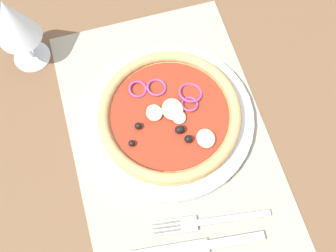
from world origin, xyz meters
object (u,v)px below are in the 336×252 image
plate (170,119)px  pizza (170,114)px  fork (204,222)px  wine_glass (12,21)px  knife (196,247)px

plate → pizza: size_ratio=1.19×
plate → fork: size_ratio=1.52×
fork → wine_glass: wine_glass is taller
fork → knife: 3.89cm
plate → pizza: (-0.00, -0.03, 1.78)cm
pizza → fork: (-17.36, -0.41, -2.25)cm
pizza → wine_glass: bearing=47.0°
plate → knife: 20.59cm
fork → wine_glass: bearing=-52.4°
fork → pizza: bearing=-80.5°
pizza → knife: bearing=174.7°
pizza → knife: pizza is taller
knife → fork: bearing=-119.7°
knife → pizza: bearing=-88.7°
wine_glass → knife: bearing=-155.2°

